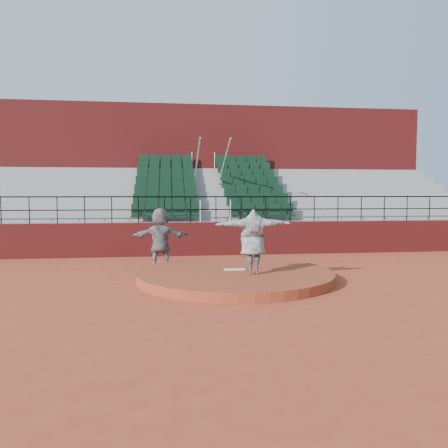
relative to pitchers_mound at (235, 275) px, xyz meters
The scene contains 9 objects.
ground 0.12m from the pitchers_mound, ahead, with size 90.00×90.00×0.00m, color #A73F25.
pitchers_mound is the anchor object (origin of this frame).
pitching_rubber 0.21m from the pitchers_mound, 90.00° to the left, with size 0.60×0.15×0.03m, color white.
boundary_wall 5.03m from the pitchers_mound, 90.00° to the left, with size 24.00×0.30×1.30m, color maroon.
wall_railing 5.35m from the pitchers_mound, 90.00° to the left, with size 24.04×0.05×1.03m.
seating_deck 8.75m from the pitchers_mound, 90.00° to the left, with size 24.00×5.97×4.63m.
press_box_facade 13.06m from the pitchers_mound, 90.00° to the left, with size 24.00×3.00×7.10m, color maroon.
pitcher 1.19m from the pitchers_mound, 51.56° to the right, with size 2.16×0.59×1.76m, color black.
fielder 3.18m from the pitchers_mound, 133.76° to the left, with size 1.83×0.58×1.97m, color black.
Camera 1 is at (-1.85, -12.02, 2.42)m, focal length 35.00 mm.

